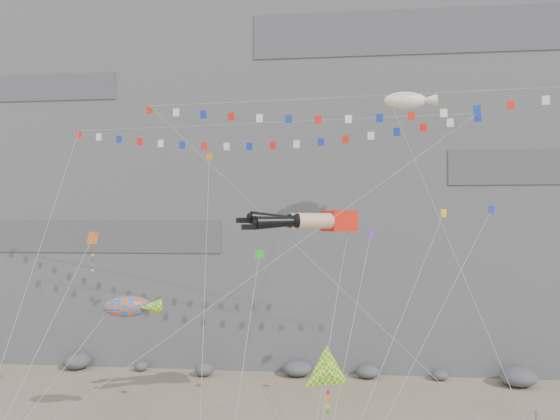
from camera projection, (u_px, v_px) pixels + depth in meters
name	position (u px, v px, depth m)	size (l,w,h in m)	color
cliff	(307.00, 121.00, 62.66)	(80.00, 28.00, 50.00)	slate
talus_boulders	(298.00, 369.00, 47.15)	(60.00, 3.00, 1.20)	#57575C
legs_kite	(309.00, 221.00, 34.31)	(7.53, 14.03, 18.40)	red
flag_banner_upper	(261.00, 123.00, 39.28)	(29.40, 15.25, 27.66)	red
flag_banner_lower	(364.00, 97.00, 35.89)	(30.22, 8.88, 24.45)	red
harlequin_kite	(92.00, 239.00, 36.08)	(2.72, 10.21, 15.43)	red
fish_windsock	(127.00, 307.00, 34.07)	(7.29, 8.45, 11.77)	#EE480C
delta_kite	(328.00, 373.00, 26.90)	(2.58, 6.00, 8.10)	yellow
blimp_windsock	(406.00, 101.00, 41.10)	(7.85, 13.64, 26.31)	#F5EFC9
small_kite_a	(209.00, 163.00, 39.15)	(3.85, 16.07, 23.97)	orange
small_kite_b	(370.00, 238.00, 33.15)	(3.65, 8.71, 15.22)	purple
small_kite_c	(259.00, 257.00, 32.62)	(1.20, 8.60, 13.78)	green
small_kite_d	(442.00, 217.00, 37.05)	(8.66, 14.58, 21.17)	yellow
small_kite_e	(489.00, 215.00, 31.85)	(9.55, 8.43, 18.32)	#122FA5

